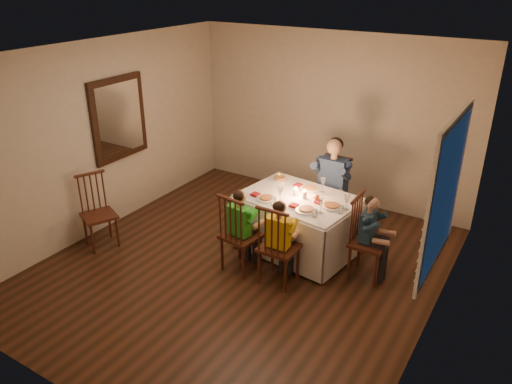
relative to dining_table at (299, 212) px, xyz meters
The scene contains 26 objects.
ground 1.00m from the dining_table, 117.23° to the right, with size 5.00×5.00×0.00m, color black.
wall_left 2.85m from the dining_table, 164.07° to the right, with size 0.02×5.00×2.60m, color beige.
wall_right 2.15m from the dining_table, 22.00° to the right, with size 0.02×5.00×2.60m, color beige.
wall_back 1.94m from the dining_table, 102.50° to the left, with size 4.50×0.02×2.60m, color beige.
ceiling 2.23m from the dining_table, 117.23° to the right, with size 5.00×5.00×0.00m, color white.
dining_table is the anchor object (origin of this frame).
chair_adult 0.96m from the dining_table, 82.27° to the left, with size 0.43×0.40×1.03m, color #34170E, non-canonical shape.
chair_near_left 1.02m from the dining_table, 115.55° to the right, with size 0.43×0.40×1.03m, color #34170E, non-canonical shape.
chair_near_right 0.96m from the dining_table, 78.96° to the right, with size 0.43×0.40×1.03m, color #34170E, non-canonical shape.
chair_end 1.14m from the dining_table, ahead, with size 0.43×0.40×1.03m, color #34170E, non-canonical shape.
chair_extra 2.67m from the dining_table, 150.27° to the right, with size 0.41×0.39×1.00m, color #34170E, non-canonical shape.
adult 0.96m from the dining_table, 82.27° to the left, with size 0.50×0.46×1.33m, color navy, non-canonical shape.
child_green 1.02m from the dining_table, 115.55° to the right, with size 0.35×0.32×1.07m, color green, non-canonical shape.
child_yellow 0.96m from the dining_table, 78.96° to the right, with size 0.35×0.32×1.06m, color yellow, non-canonical shape.
child_teal 1.14m from the dining_table, ahead, with size 0.34×0.32×1.05m, color #1B3144, non-canonical shape.
setting_adult 0.35m from the dining_table, 86.93° to the left, with size 0.26×0.26×0.02m, color silver.
setting_green 0.48m from the dining_table, 138.28° to the right, with size 0.26×0.26×0.02m, color silver.
setting_yellow 0.45m from the dining_table, 50.37° to the right, with size 0.26×0.26×0.02m, color silver.
setting_teal 0.53m from the dining_table, ahead, with size 0.26×0.26×0.02m, color silver.
candle_left 0.27m from the dining_table, behind, with size 0.06×0.06×0.10m, color white.
candle_right 0.28m from the dining_table, ahead, with size 0.06×0.06×0.10m, color white.
squash 0.68m from the dining_table, 143.57° to the left, with size 0.09×0.09×0.09m, color #F3EC40.
orange_fruit 0.35m from the dining_table, ahead, with size 0.08×0.08×0.08m, color #E75C13.
serving_bowl 0.59m from the dining_table, 146.16° to the left, with size 0.19×0.19×0.05m, color silver.
wall_mirror 2.81m from the dining_table, behind, with size 0.06×0.95×1.15m.
window_blinds 2.16m from the dining_table, 19.74° to the right, with size 0.07×1.34×1.54m.
Camera 1 is at (2.94, -4.40, 3.44)m, focal length 35.00 mm.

